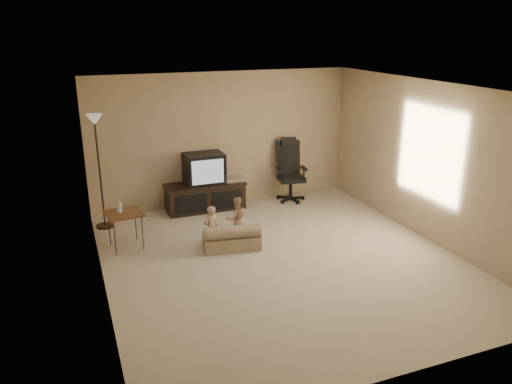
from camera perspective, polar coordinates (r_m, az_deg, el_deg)
floor at (r=7.41m, az=2.98°, el=-7.80°), size 5.50×5.50×0.00m
room_shell at (r=6.88m, az=3.19°, el=3.62°), size 5.50×5.50×5.50m
tv_stand at (r=9.29m, az=-5.83°, el=0.63°), size 1.51×0.56×1.08m
office_chair at (r=9.80m, az=3.89°, el=1.57°), size 0.64×0.67×1.22m
side_table at (r=7.87m, az=-14.88°, el=-2.40°), size 0.57×0.57×0.78m
floor_lamp at (r=8.55m, az=-17.71°, el=5.00°), size 0.30×0.30×1.94m
child_sofa at (r=7.71m, az=-2.77°, el=-5.31°), size 0.93×0.62×0.42m
toddler_left at (r=7.61m, az=-5.16°, el=-4.15°), size 0.30×0.26×0.72m
toddler_right at (r=7.93m, az=-2.26°, el=-3.08°), size 0.36×0.20×0.73m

